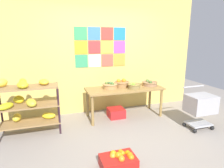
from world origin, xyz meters
name	(u,v)px	position (x,y,z in m)	size (l,w,h in m)	color
ground	(128,140)	(0.00, 0.00, 0.00)	(9.17, 9.17, 0.00)	gray
back_wall_with_art	(103,55)	(0.00, 1.61, 1.39)	(4.82, 0.07, 2.78)	#D9BA59
banana_shelf_unit	(27,101)	(-1.67, 0.84, 0.63)	(1.08, 0.55, 1.06)	#2D1A23
display_table	(125,91)	(0.34, 1.04, 0.60)	(1.73, 0.65, 0.68)	olive
fruit_basket_centre	(134,86)	(0.51, 0.91, 0.74)	(0.28, 0.28, 0.14)	olive
fruit_basket_right	(150,83)	(0.98, 1.06, 0.74)	(0.36, 0.36, 0.14)	#926B4B
fruit_basket_left	(110,86)	(0.01, 1.08, 0.75)	(0.33, 0.33, 0.16)	#AA7D48
fruit_basket_back_left	(122,83)	(0.34, 1.19, 0.76)	(0.34, 0.34, 0.17)	olive
produce_crate_under_table	(116,113)	(0.14, 1.05, 0.10)	(0.36, 0.34, 0.20)	red
orange_crate_foreground	(119,161)	(-0.40, -0.62, 0.10)	(0.49, 0.33, 0.22)	#AC1A16
shopping_cart	(200,105)	(1.54, 0.02, 0.48)	(0.53, 0.45, 0.82)	black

